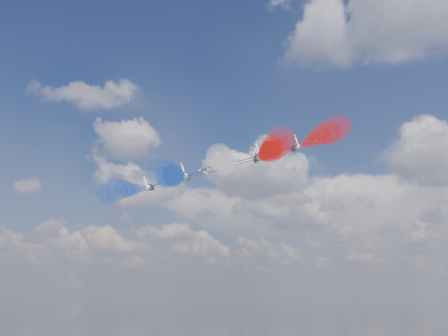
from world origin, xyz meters
The scene contains 16 objects.
jet_lead centered at (-11.65, 25.97, 161.55)m, with size 10.74×13.43×3.58m, color black, non-canonical shape.
trail_lead centered at (3.74, 3.17, 155.94)m, with size 4.48×44.28×4.48m, color white, non-canonical shape.
jet_inner_left centered at (-14.83, 12.34, 156.91)m, with size 10.74×13.43×3.58m, color black, non-canonical shape.
trail_inner_left centered at (0.55, -10.46, 151.30)m, with size 4.48×44.28×4.48m, color blue, non-canonical shape.
jet_inner_right centered at (0.90, 22.74, 161.92)m, with size 10.74×13.43×3.58m, color black, non-canonical shape.
trail_inner_right centered at (16.29, -0.06, 156.31)m, with size 4.48×44.28×4.48m, color red, non-canonical shape.
jet_outer_left centered at (-16.75, -0.02, 152.54)m, with size 10.74×13.43×3.58m, color black, non-canonical shape.
trail_outer_left centered at (-1.36, -22.82, 146.93)m, with size 4.48×44.28×4.48m, color blue, non-canonical shape.
jet_center_third centered at (-1.40, 8.67, 157.83)m, with size 10.74×13.43×3.58m, color black, non-canonical shape.
trail_center_third centered at (13.98, -14.13, 152.21)m, with size 4.48×44.28×4.48m, color white, non-canonical shape.
jet_outer_right centered at (15.57, 16.42, 161.67)m, with size 10.74×13.43×3.58m, color black, non-canonical shape.
trail_outer_right centered at (30.95, -6.38, 156.06)m, with size 4.48×44.28×4.48m, color red, non-canonical shape.
jet_rear_left centered at (-0.76, -5.78, 152.43)m, with size 10.74×13.43×3.58m, color black, non-canonical shape.
trail_rear_left centered at (14.63, -28.58, 146.82)m, with size 4.48×44.28×4.48m, color blue, non-canonical shape.
jet_rear_right centered at (12.29, 3.89, 157.11)m, with size 10.74×13.43×3.58m, color black, non-canonical shape.
trail_rear_right centered at (27.67, -18.91, 151.49)m, with size 4.48×44.28×4.48m, color red, non-canonical shape.
Camera 1 is at (74.45, -102.66, 126.06)m, focal length 44.62 mm.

